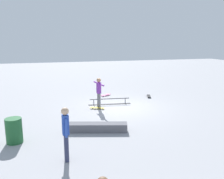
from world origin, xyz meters
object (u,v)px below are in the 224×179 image
(skateboard_main, at_px, (97,108))
(trash_bin, at_px, (14,131))
(loose_skateboard_black, at_px, (149,96))
(grind_rail, at_px, (110,102))
(bystander_blue_shirt, at_px, (66,131))
(loose_skateboard_pink, at_px, (106,95))
(skate_ledge, at_px, (97,127))
(skater_main, at_px, (99,91))

(skateboard_main, distance_m, trash_bin, 5.21)
(loose_skateboard_black, bearing_deg, trash_bin, -36.20)
(grind_rail, xyz_separation_m, skateboard_main, (0.93, 0.75, -0.08))
(bystander_blue_shirt, height_order, loose_skateboard_pink, bystander_blue_shirt)
(skate_ledge, height_order, loose_skateboard_pink, skate_ledge)
(trash_bin, bearing_deg, loose_skateboard_black, -146.22)
(grind_rail, bearing_deg, bystander_blue_shirt, 69.96)
(loose_skateboard_black, bearing_deg, grind_rail, -50.73)
(skater_main, relative_size, bystander_blue_shirt, 0.99)
(skateboard_main, bearing_deg, trash_bin, 68.12)
(skate_ledge, distance_m, loose_skateboard_black, 6.85)
(grind_rail, height_order, trash_bin, trash_bin)
(skateboard_main, height_order, bystander_blue_shirt, bystander_blue_shirt)
(grind_rail, xyz_separation_m, loose_skateboard_pink, (-0.34, -2.20, -0.08))
(trash_bin, bearing_deg, skater_main, -138.90)
(skater_main, bearing_deg, trash_bin, 121.95)
(grind_rail, relative_size, bystander_blue_shirt, 1.46)
(bystander_blue_shirt, xyz_separation_m, loose_skateboard_black, (-6.12, -7.13, -0.91))
(grind_rail, height_order, skate_ledge, grind_rail)
(loose_skateboard_black, bearing_deg, bystander_blue_shirt, -20.60)
(skateboard_main, distance_m, bystander_blue_shirt, 5.82)
(grind_rail, bearing_deg, skate_ledge, 74.11)
(skateboard_main, height_order, trash_bin, trash_bin)
(grind_rail, relative_size, skater_main, 1.47)
(loose_skateboard_pink, relative_size, loose_skateboard_black, 0.97)
(skater_main, distance_m, skateboard_main, 0.94)
(loose_skateboard_pink, height_order, loose_skateboard_black, same)
(grind_rail, distance_m, skate_ledge, 4.28)
(trash_bin, bearing_deg, loose_skateboard_pink, -128.93)
(grind_rail, distance_m, bystander_blue_shirt, 6.87)
(skater_main, distance_m, bystander_blue_shirt, 5.85)
(bystander_blue_shirt, xyz_separation_m, loose_skateboard_pink, (-3.44, -8.28, -0.91))
(skateboard_main, bearing_deg, loose_skateboard_black, -128.77)
(loose_skateboard_black, bearing_deg, skater_main, -45.45)
(loose_skateboard_pink, xyz_separation_m, trash_bin, (5.16, 6.39, 0.40))
(skateboard_main, bearing_deg, skate_ledge, 103.71)
(skater_main, distance_m, loose_skateboard_pink, 3.26)
(bystander_blue_shirt, bearing_deg, loose_skateboard_pink, 156.23)
(skateboard_main, distance_m, loose_skateboard_pink, 3.22)
(grind_rail, distance_m, trash_bin, 6.39)
(skate_ledge, height_order, skater_main, skater_main)
(grind_rail, height_order, bystander_blue_shirt, bystander_blue_shirt)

